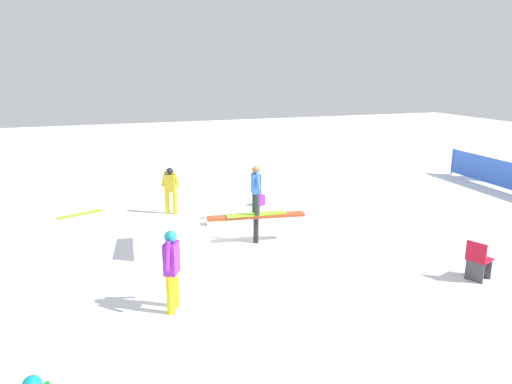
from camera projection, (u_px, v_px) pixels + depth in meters
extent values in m
plane|color=white|center=(256.00, 243.00, 12.99)|extent=(60.00, 60.00, 0.00)
cylinder|color=black|center=(256.00, 230.00, 12.91)|extent=(0.14, 0.14, 0.68)
cube|color=#A53F1E|center=(256.00, 216.00, 12.82)|extent=(2.55, 0.67, 0.08)
cube|color=white|center=(172.00, 238.00, 12.53)|extent=(2.01, 1.76, 0.56)
cube|color=#89D526|center=(256.00, 214.00, 12.80)|extent=(1.57, 0.43, 0.03)
cylinder|color=#293230|center=(257.00, 205.00, 12.61)|extent=(0.14, 0.14, 0.55)
cylinder|color=#293230|center=(255.00, 202.00, 12.85)|extent=(0.14, 0.14, 0.55)
cube|color=blue|center=(256.00, 183.00, 12.61)|extent=(0.23, 0.34, 0.50)
cylinder|color=blue|center=(258.00, 181.00, 12.39)|extent=(0.11, 0.29, 0.45)
cylinder|color=blue|center=(254.00, 177.00, 12.77)|extent=(0.11, 0.29, 0.45)
sphere|color=brown|center=(256.00, 170.00, 12.52)|extent=(0.21, 0.21, 0.21)
cylinder|color=yellow|center=(171.00, 295.00, 9.17)|extent=(0.15, 0.15, 0.74)
cylinder|color=yellow|center=(175.00, 288.00, 9.44)|extent=(0.15, 0.15, 0.74)
cube|color=purple|center=(171.00, 258.00, 9.14)|extent=(0.37, 0.43, 0.59)
cylinder|color=purple|center=(167.00, 256.00, 8.89)|extent=(0.19, 0.25, 0.53)
cylinder|color=purple|center=(175.00, 247.00, 9.33)|extent=(0.19, 0.25, 0.53)
sphere|color=teal|center=(170.00, 237.00, 9.04)|extent=(0.23, 0.23, 0.23)
cylinder|color=gold|center=(175.00, 203.00, 15.45)|extent=(0.14, 0.14, 0.70)
cylinder|color=gold|center=(167.00, 203.00, 15.50)|extent=(0.14, 0.14, 0.70)
cube|color=gold|center=(170.00, 183.00, 15.32)|extent=(0.39, 0.35, 0.55)
cylinder|color=gold|center=(177.00, 180.00, 15.25)|extent=(0.21, 0.17, 0.48)
cylinder|color=gold|center=(164.00, 179.00, 15.34)|extent=(0.21, 0.17, 0.48)
sphere|color=black|center=(170.00, 171.00, 15.23)|extent=(0.21, 0.21, 0.21)
cube|color=#8FE226|center=(80.00, 214.00, 15.46)|extent=(1.41, 0.79, 0.02)
cube|color=#3F3F44|center=(482.00, 267.00, 10.83)|extent=(0.17, 0.38, 0.44)
cube|color=#3F3F44|center=(474.00, 272.00, 10.60)|extent=(0.17, 0.38, 0.44)
cube|color=red|center=(480.00, 259.00, 10.65)|extent=(0.57, 0.57, 0.04)
cube|color=red|center=(476.00, 251.00, 10.47)|extent=(0.19, 0.42, 0.40)
cube|color=purple|center=(260.00, 200.00, 16.47)|extent=(0.36, 0.32, 0.34)
cylinder|color=blue|center=(452.00, 162.00, 21.12)|extent=(0.06, 0.06, 1.10)
cube|color=blue|center=(503.00, 174.00, 18.41)|extent=(0.40, 5.76, 0.99)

